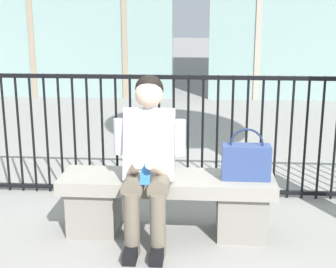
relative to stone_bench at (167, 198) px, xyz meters
The scene contains 5 objects.
ground_plane 0.27m from the stone_bench, ahead, with size 60.00×60.00×0.00m, color gray.
stone_bench is the anchor object (origin of this frame).
seated_person_with_phone 0.42m from the stone_bench, 133.90° to the right, with size 0.52×0.66×1.21m.
handbag_on_bench 0.66m from the stone_bench, ahead, with size 0.35×0.15×0.38m.
plaza_railing 0.83m from the stone_bench, 90.00° to the left, with size 7.28×0.04×1.11m.
Camera 1 is at (0.26, -3.41, 1.63)m, focal length 51.59 mm.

